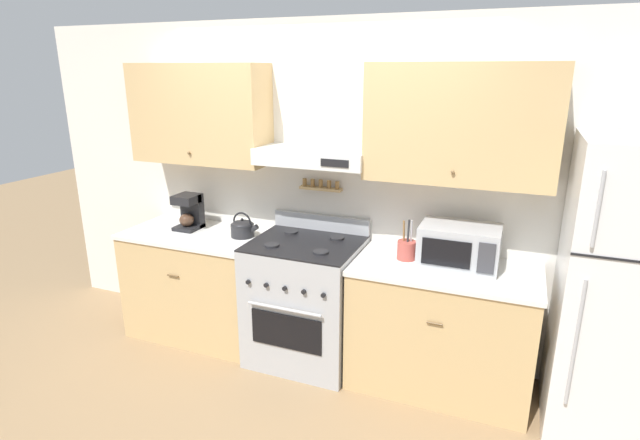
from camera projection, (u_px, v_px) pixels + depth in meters
name	position (u px, v px, depth m)	size (l,w,h in m)	color
ground_plane	(289.00, 377.00, 3.69)	(16.00, 16.00, 0.00)	#937551
wall_back	(323.00, 165.00, 3.81)	(5.20, 0.46, 2.55)	silver
counter_left	(200.00, 283.00, 4.22)	(1.16, 0.68, 0.91)	tan
counter_right	(441.00, 327.00, 3.49)	(1.24, 0.68, 0.91)	tan
stove_range	(306.00, 300.00, 3.83)	(0.80, 0.73, 1.08)	#ADAFB5
refrigerator	(630.00, 294.00, 2.93)	(0.77, 0.75, 1.84)	white
tea_kettle	(243.00, 228.00, 3.96)	(0.24, 0.19, 0.20)	#232326
coffee_maker	(189.00, 211.00, 4.15)	(0.19, 0.21, 0.29)	black
microwave	(459.00, 246.00, 3.36)	(0.52, 0.36, 0.28)	#ADAFB5
utensil_crock	(406.00, 249.00, 3.49)	(0.13, 0.13, 0.29)	#B24C42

